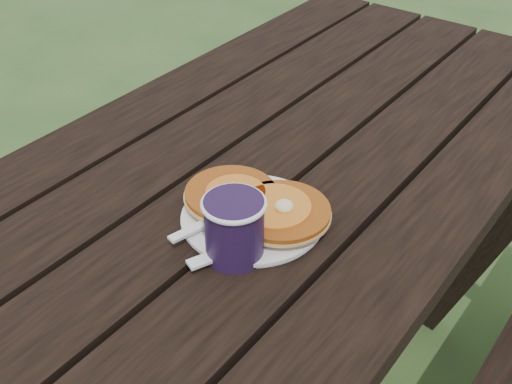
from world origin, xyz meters
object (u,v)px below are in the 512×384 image
Objects in this scene: picnic_table at (234,341)px; plate at (253,218)px; pancake_stack at (257,205)px; coffee_cup at (234,225)px.

picnic_table is 0.40m from plate.
plate reaches higher than picnic_table.
pancake_stack reaches higher than picnic_table.
picnic_table is at bearing 131.65° from coffee_cup.
coffee_cup is (0.03, -0.08, 0.05)m from plate.
plate is 0.91× the size of pancake_stack.
plate is 0.02m from pancake_stack.
picnic_table is at bearing 149.97° from plate.
coffee_cup is (0.11, -0.13, 0.44)m from picnic_table.
picnic_table is 7.71× the size of pancake_stack.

